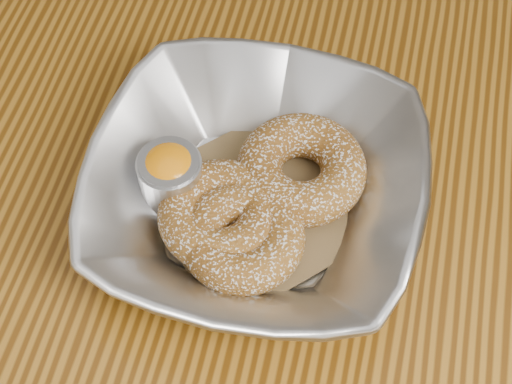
% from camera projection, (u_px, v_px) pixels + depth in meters
% --- Properties ---
extents(table, '(1.20, 0.80, 0.75)m').
position_uv_depth(table, '(321.00, 252.00, 0.71)').
color(table, brown).
rests_on(table, ground_plane).
extents(serving_bowl, '(0.25, 0.25, 0.06)m').
position_uv_depth(serving_bowl, '(256.00, 191.00, 0.59)').
color(serving_bowl, '#B5B8BC').
rests_on(serving_bowl, table).
extents(parchment, '(0.21, 0.21, 0.00)m').
position_uv_depth(parchment, '(256.00, 207.00, 0.61)').
color(parchment, brown).
rests_on(parchment, table).
extents(donut_back, '(0.13, 0.13, 0.04)m').
position_uv_depth(donut_back, '(301.00, 169.00, 0.60)').
color(donut_back, brown).
rests_on(donut_back, parchment).
extents(donut_front, '(0.13, 0.13, 0.03)m').
position_uv_depth(donut_front, '(243.00, 237.00, 0.57)').
color(donut_front, brown).
rests_on(donut_front, parchment).
extents(donut_extra, '(0.12, 0.12, 0.03)m').
position_uv_depth(donut_extra, '(221.00, 215.00, 0.58)').
color(donut_extra, brown).
rests_on(donut_extra, parchment).
extents(ramekin, '(0.05, 0.05, 0.05)m').
position_uv_depth(ramekin, '(171.00, 176.00, 0.59)').
color(ramekin, '#B5B8BC').
rests_on(ramekin, table).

